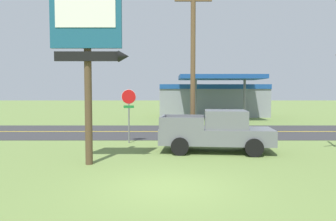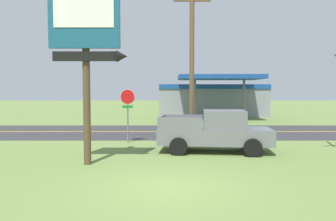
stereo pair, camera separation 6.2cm
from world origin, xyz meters
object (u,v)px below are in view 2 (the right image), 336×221
at_px(stop_sign, 128,106).
at_px(pickup_grey_parked_on_lawn, 217,131).
at_px(gas_station, 212,99).
at_px(motel_sign, 87,40).
at_px(utility_pole, 193,54).

relative_size(stop_sign, pickup_grey_parked_on_lawn, 0.55).
bearing_deg(gas_station, stop_sign, -110.35).
xyz_separation_m(stop_sign, gas_station, (7.24, 19.51, -0.08)).
bearing_deg(stop_sign, motel_sign, -99.36).
bearing_deg(pickup_grey_parked_on_lawn, motel_sign, -153.19).
height_order(motel_sign, utility_pole, utility_pole).
bearing_deg(utility_pole, gas_station, 79.21).
relative_size(motel_sign, stop_sign, 2.37).
relative_size(stop_sign, utility_pole, 0.33).
xyz_separation_m(motel_sign, utility_pole, (4.35, 5.04, 0.03)).
distance_m(stop_sign, pickup_grey_parked_on_lawn, 5.24).
xyz_separation_m(gas_station, pickup_grey_parked_on_lawn, (-2.80, -22.09, -0.98)).
height_order(utility_pole, gas_station, utility_pole).
xyz_separation_m(stop_sign, utility_pole, (3.48, -0.21, 2.79)).
height_order(stop_sign, gas_station, gas_station).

